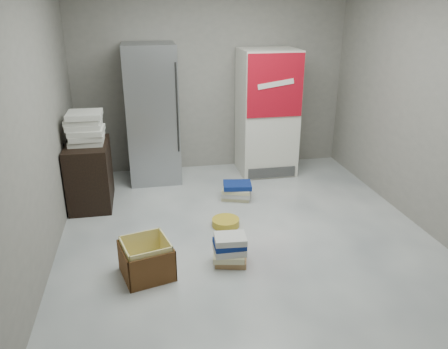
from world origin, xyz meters
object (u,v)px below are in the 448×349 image
steel_fridge (152,114)px  cardboard_box (147,261)px  phonebook_stack_main (230,250)px  coke_cooler (267,112)px  wood_shelf (90,174)px

steel_fridge → cardboard_box: steel_fridge is taller
phonebook_stack_main → cardboard_box: bearing=-171.4°
coke_cooler → steel_fridge: bearing=179.8°
coke_cooler → wood_shelf: 2.63m
wood_shelf → phonebook_stack_main: bearing=-49.4°
steel_fridge → coke_cooler: steel_fridge is taller
coke_cooler → wood_shelf: bearing=-163.7°
phonebook_stack_main → cardboard_box: cardboard_box is taller
steel_fridge → wood_shelf: size_ratio=2.37×
coke_cooler → cardboard_box: 3.16m
steel_fridge → phonebook_stack_main: bearing=-75.8°
coke_cooler → phonebook_stack_main: size_ratio=4.84×
steel_fridge → coke_cooler: bearing=-0.2°
cardboard_box → coke_cooler: bearing=38.7°
phonebook_stack_main → coke_cooler: bearing=72.2°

